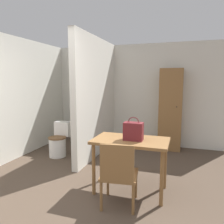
# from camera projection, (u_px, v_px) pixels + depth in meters

# --- Properties ---
(ground_plane) EXTENTS (16.00, 16.00, 0.00)m
(ground_plane) POSITION_uv_depth(u_px,v_px,m) (54.00, 221.00, 2.52)
(ground_plane) COLOR #4C3D30
(wall_back) EXTENTS (4.81, 0.12, 2.50)m
(wall_back) POSITION_uv_depth(u_px,v_px,m) (129.00, 95.00, 5.62)
(wall_back) COLOR silver
(wall_back) RESTS_ON ground_plane
(wall_left) EXTENTS (0.12, 4.43, 2.50)m
(wall_left) POSITION_uv_depth(u_px,v_px,m) (17.00, 98.00, 4.56)
(wall_left) COLOR silver
(wall_left) RESTS_ON ground_plane
(partition_wall) EXTENTS (0.12, 2.12, 2.50)m
(partition_wall) POSITION_uv_depth(u_px,v_px,m) (97.00, 98.00, 4.70)
(partition_wall) COLOR silver
(partition_wall) RESTS_ON ground_plane
(dining_table) EXTENTS (1.06, 0.62, 0.78)m
(dining_table) POSITION_uv_depth(u_px,v_px,m) (131.00, 147.00, 3.12)
(dining_table) COLOR brown
(dining_table) RESTS_ON ground_plane
(wooden_chair) EXTENTS (0.51, 0.51, 0.87)m
(wooden_chair) POSITION_uv_depth(u_px,v_px,m) (119.00, 173.00, 2.74)
(wooden_chair) COLOR brown
(wooden_chair) RESTS_ON ground_plane
(toilet) EXTENTS (0.38, 0.53, 0.71)m
(toilet) POSITION_uv_depth(u_px,v_px,m) (59.00, 142.00, 4.72)
(toilet) COLOR white
(toilet) RESTS_ON ground_plane
(handbag) EXTENTS (0.27, 0.15, 0.33)m
(handbag) POSITION_uv_depth(u_px,v_px,m) (133.00, 131.00, 3.05)
(handbag) COLOR maroon
(handbag) RESTS_ON dining_table
(wooden_cabinet) EXTENTS (0.51, 0.42, 1.89)m
(wooden_cabinet) POSITION_uv_depth(u_px,v_px,m) (170.00, 110.00, 5.07)
(wooden_cabinet) COLOR brown
(wooden_cabinet) RESTS_ON ground_plane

